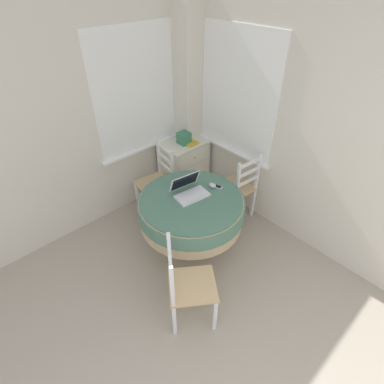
{
  "coord_description": "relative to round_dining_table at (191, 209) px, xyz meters",
  "views": [
    {
      "loc": [
        -0.3,
        0.38,
        2.69
      ],
      "look_at": [
        1.47,
        2.3,
        0.67
      ],
      "focal_mm": 28.0,
      "sensor_mm": 36.0,
      "label": 1
    }
  ],
  "objects": [
    {
      "name": "corner_cabinet",
      "position": [
        0.73,
        0.94,
        -0.22
      ],
      "size": [
        0.62,
        0.47,
        0.77
      ],
      "color": "silver",
      "rests_on": "ground_plane"
    },
    {
      "name": "cell_phone",
      "position": [
        0.35,
        -0.04,
        0.15
      ],
      "size": [
        0.08,
        0.11,
        0.01
      ],
      "color": "#B2B7BC",
      "rests_on": "round_dining_table"
    },
    {
      "name": "book_on_cabinet",
      "position": [
        0.77,
        0.89,
        0.18
      ],
      "size": [
        0.16,
        0.25,
        0.02
      ],
      "color": "gold",
      "rests_on": "corner_cabinet"
    },
    {
      "name": "dining_chair_camera_near",
      "position": [
        -0.59,
        -0.59,
        -0.15
      ],
      "size": [
        0.56,
        0.56,
        0.94
      ],
      "color": "tan",
      "rests_on": "ground_plane"
    },
    {
      "name": "corner_room_shell",
      "position": [
        0.12,
        0.02,
        0.68
      ],
      "size": [
        4.65,
        5.21,
        2.55
      ],
      "color": "beige",
      "rests_on": "ground_plane"
    },
    {
      "name": "round_dining_table",
      "position": [
        0.0,
        0.0,
        0.0
      ],
      "size": [
        1.12,
        1.12,
        0.74
      ],
      "color": "#4C3D2D",
      "rests_on": "ground_plane"
    },
    {
      "name": "dining_chair_near_back_window",
      "position": [
        0.16,
        0.82,
        -0.15
      ],
      "size": [
        0.46,
        0.44,
        0.94
      ],
      "color": "tan",
      "rests_on": "ground_plane"
    },
    {
      "name": "dining_chair_near_right_window",
      "position": [
        0.82,
        0.03,
        -0.15
      ],
      "size": [
        0.42,
        0.44,
        0.94
      ],
      "color": "tan",
      "rests_on": "ground_plane"
    },
    {
      "name": "laptop",
      "position": [
        0.04,
        0.07,
        0.19
      ],
      "size": [
        0.39,
        0.33,
        0.21
      ],
      "color": "silver",
      "rests_on": "round_dining_table"
    },
    {
      "name": "computer_mouse",
      "position": [
        0.31,
        -0.0,
        0.17
      ],
      "size": [
        0.06,
        0.09,
        0.05
      ],
      "color": "silver",
      "rests_on": "round_dining_table"
    },
    {
      "name": "storage_box",
      "position": [
        0.71,
        0.91,
        0.24
      ],
      "size": [
        0.14,
        0.15,
        0.15
      ],
      "color": "#387A5B",
      "rests_on": "corner_cabinet"
    }
  ]
}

